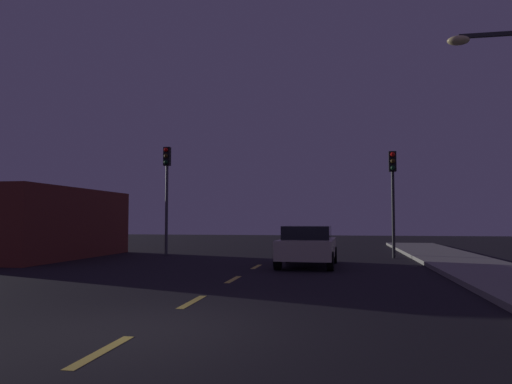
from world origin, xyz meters
name	(u,v)px	position (x,y,z in m)	size (l,w,h in m)	color
ground_plane	(238,277)	(0.00, 7.00, 0.00)	(80.00, 80.00, 0.00)	black
sidewalk_curb_right	(512,280)	(7.50, 7.00, 0.07)	(3.00, 40.00, 0.15)	gray
lane_stripe_nearest	(102,351)	(0.00, -1.20, 0.00)	(0.16, 1.60, 0.01)	#EACC4C
lane_stripe_second	(192,302)	(0.00, 2.60, 0.00)	(0.16, 1.60, 0.01)	#EACC4C
lane_stripe_third	(233,279)	(0.00, 6.40, 0.00)	(0.16, 1.60, 0.01)	#EACC4C
lane_stripe_fourth	(256,267)	(0.00, 10.20, 0.00)	(0.16, 1.60, 0.01)	#EACC4C
traffic_signal_left	(167,179)	(-5.23, 15.09, 3.62)	(0.32, 0.38, 5.19)	#4C4C51
traffic_signal_right	(393,183)	(5.28, 15.09, 3.32)	(0.32, 0.38, 4.72)	#2D2D30
car_stopped_ahead	(308,246)	(1.80, 10.63, 0.75)	(2.06, 4.02, 1.46)	beige
storefront_left	(35,223)	(-10.48, 12.63, 1.53)	(4.95, 8.56, 3.05)	maroon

